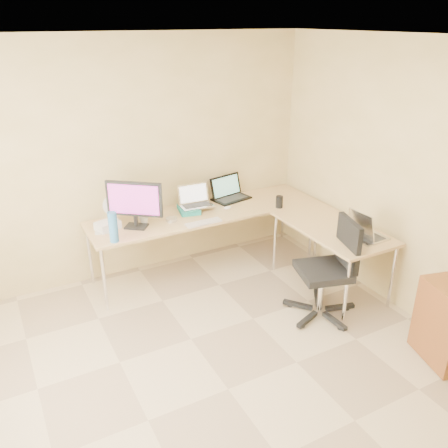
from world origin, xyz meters
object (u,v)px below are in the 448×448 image
desk_main (207,240)px  water_bottle (113,227)px  desk_return (330,257)px  laptop_black (231,188)px  desk_fan (113,209)px  laptop_center (196,196)px  monitor (135,205)px  mug (144,218)px  office_chair (323,270)px  keyboard (204,223)px  laptop_return (370,227)px

desk_main → water_bottle: 1.27m
desk_main → desk_return: size_ratio=2.04×
laptop_black → desk_fan: bearing=167.6°
desk_main → desk_return: (0.98, -1.00, 0.00)m
desk_main → desk_return: same height
laptop_center → desk_fan: laptop_center is taller
monitor → desk_fan: size_ratio=2.08×
desk_return → mug: (-1.70, 1.01, 0.42)m
office_chair → mug: bearing=149.7°
desk_main → laptop_black: size_ratio=6.11×
keyboard → desk_fan: 0.97m
desk_return → monitor: size_ratio=2.24×
desk_return → laptop_black: size_ratio=3.00×
desk_fan → office_chair: bearing=-31.8°
mug → water_bottle: 0.50m
keyboard → desk_fan: desk_fan is taller
desk_return → laptop_center: laptop_center is taller
desk_main → laptop_center: size_ratio=7.37×
keyboard → laptop_return: laptop_return is taller
desk_main → keyboard: keyboard is taller
keyboard → desk_fan: bearing=147.5°
water_bottle → monitor: bearing=37.4°
laptop_return → desk_fan: bearing=50.0°
laptop_center → laptop_return: laptop_center is taller
laptop_black → mug: (-1.15, -0.18, -0.08)m
desk_fan → desk_main: bearing=1.5°
monitor → laptop_center: 0.76m
monitor → laptop_return: size_ratio=1.55×
mug → keyboard: bearing=-29.0°
mug → laptop_black: bearing=9.0°
office_chair → monitor: bearing=153.2°
desk_return → monitor: 2.13m
mug → water_bottle: (-0.40, -0.29, 0.10)m
water_bottle → office_chair: water_bottle is taller
monitor → desk_main: bearing=41.5°
water_bottle → desk_fan: size_ratio=1.09×
laptop_center → keyboard: 0.42m
desk_main → office_chair: office_chair is taller
desk_main → monitor: monitor is taller
desk_fan → keyboard: bearing=-18.5°
water_bottle → office_chair: (1.71, -1.08, -0.38)m
desk_return → water_bottle: bearing=161.1°
monitor → laptop_black: bearing=48.8°
desk_return → keyboard: keyboard is taller
desk_main → laptop_black: 0.68m
mug → laptop_return: laptop_return is taller
keyboard → mug: bearing=149.8°
water_bottle → office_chair: 2.06m
keyboard → laptop_black: bearing=37.8°
laptop_center → water_bottle: 1.10m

